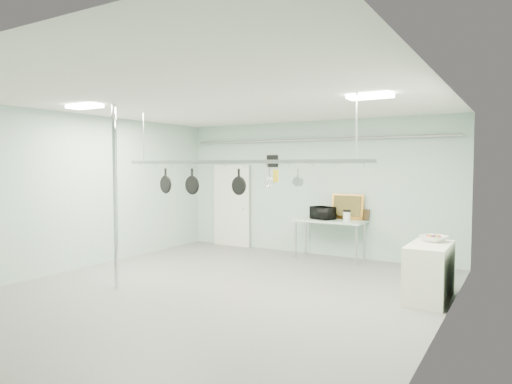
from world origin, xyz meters
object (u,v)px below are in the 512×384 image
Objects in this scene: prep_table at (330,223)px; pot_rack at (235,160)px; side_cabinet at (429,272)px; skillet_right at (239,182)px; coffee_canister at (347,217)px; chrome_pole at (115,196)px; skillet_mid at (192,182)px; skillet_left at (166,181)px; fruit_bowl at (434,239)px; microwave at (323,213)px.

prep_table is 3.61m from pot_rack.
side_cabinet is 0.25× the size of pot_rack.
coffee_canister is at bearing 86.62° from skillet_right.
prep_table is at bearing 61.29° from chrome_pole.
coffee_canister is (0.84, 3.19, -1.22)m from pot_rack.
side_cabinet is at bearing 23.95° from skillet_mid.
pot_rack is at bearing -104.80° from coffee_canister.
chrome_pole is at bearing -154.65° from pot_rack.
chrome_pole reaches higher than skillet_right.
skillet_mid is (0.63, 0.00, -0.01)m from skillet_left.
skillet_mid is at bearing -160.67° from fruit_bowl.
prep_table is 3.35× the size of skillet_mid.
microwave is 2.47× the size of coffee_canister.
skillet_right reaches higher than microwave.
fruit_bowl is at bearing 166.96° from microwave.
coffee_canister is at bearing 135.22° from side_cabinet.
fruit_bowl reaches higher than side_cabinet.
microwave is (0.24, 3.29, -1.18)m from pot_rack.
pot_rack is at bearing 25.35° from chrome_pole.
pot_rack is 1.60m from skillet_left.
chrome_pole is 4.74m from microwave.
skillet_left reaches higher than prep_table.
side_cabinet is 0.57m from fruit_bowl.
chrome_pole is at bearing -118.71° from prep_table.
skillet_left is (-4.52, -1.36, 0.90)m from fruit_bowl.
coffee_canister is 4.08m from skillet_left.
skillet_left is (-4.50, -1.10, 1.40)m from side_cabinet.
side_cabinet is 2.93× the size of fruit_bowl.
chrome_pole is 4.85m from prep_table.
coffee_canister is at bearing 56.15° from chrome_pole.
skillet_right is at bearing -103.57° from coffee_canister.
skillet_right is (0.07, 0.00, -0.37)m from pot_rack.
microwave is 1.17× the size of skillet_right.
pot_rack is 3.50m from fruit_bowl.
skillet_mid is at bearing 180.00° from pot_rack.
skillet_mid reaches higher than side_cabinet.
skillet_mid is 1.06× the size of skillet_right.
skillet_mid is (-0.93, 0.00, -0.38)m from pot_rack.
side_cabinet is at bearing 163.30° from microwave.
pot_rack is 0.38m from skillet_right.
side_cabinet is (2.55, -2.20, -0.38)m from prep_table.
side_cabinet is 3.39m from skillet_right.
side_cabinet is at bearing -44.78° from coffee_canister.
prep_table is 3.43× the size of skillet_left.
skillet_right is (1.00, 0.00, 0.01)m from skillet_mid.
side_cabinet is at bearing 22.41° from chrome_pole.
pot_rack reaches higher than fruit_bowl.
skillet_left and skillet_mid have the same top height.
skillet_left reaches higher than coffee_canister.
chrome_pole is 6.71× the size of skillet_mid.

